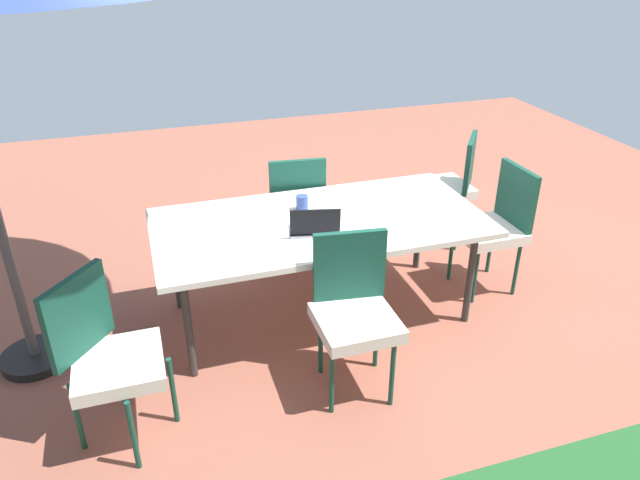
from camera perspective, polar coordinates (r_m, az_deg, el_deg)
The scene contains 9 objects.
ground_plane at distance 4.46m, azimuth 0.00°, elevation -7.12°, with size 10.00×10.00×0.02m, color #935442.
dining_table at distance 4.08m, azimuth 0.00°, elevation 1.33°, with size 2.25×1.11×0.77m.
chair_south at distance 4.83m, azimuth -2.36°, elevation 3.45°, with size 0.47×0.48×0.98m.
chair_north at distance 3.54m, azimuth 3.29°, elevation -6.47°, with size 0.48×0.49×0.98m.
chair_southwest at distance 5.36m, azimuth 12.29°, elevation 5.37°, with size 0.58×0.58×0.98m.
chair_west at distance 4.71m, azimuth 16.43°, elevation 1.60°, with size 0.46×0.46×0.98m.
chair_northeast at distance 3.38m, azimuth -19.65°, elevation -10.15°, with size 0.58×0.58×0.98m.
laptop at distance 3.86m, azimuth -0.53°, elevation 1.23°, with size 0.37×0.31×0.21m.
cup at distance 4.19m, azimuth -1.73°, elevation 3.55°, with size 0.08×0.08×0.11m, color #334C99.
Camera 1 is at (1.12, 3.48, 2.54)m, focal length 33.51 mm.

